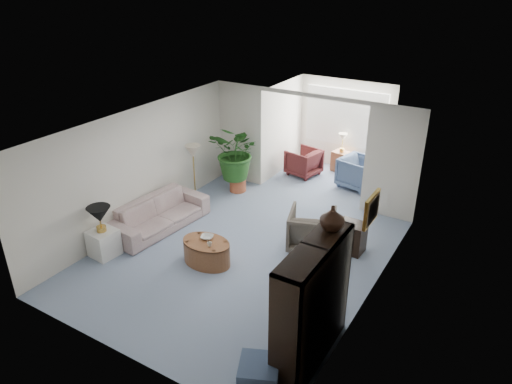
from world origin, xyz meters
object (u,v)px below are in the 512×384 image
Objects in this scene: entertainment_cabinet at (312,304)px; plant_pot at (238,185)px; coffee_table at (207,252)px; sunroom_table at (341,161)px; floor_lamp at (193,151)px; coffee_bowl at (207,237)px; cabinet_urn at (332,218)px; framed_picture at (373,210)px; wingback_chair at (312,230)px; end_table at (104,243)px; sunroom_chair_blue at (358,173)px; sofa at (159,214)px; sunroom_chair_maroon at (304,162)px; side_table_dark at (351,237)px; table_lamp at (99,215)px; ottoman at (259,376)px; coffee_cup at (209,244)px.

plant_pot is (-3.84, 4.06, -0.74)m from entertainment_cabinet.
sunroom_table reaches higher than coffee_table.
sunroom_table is (2.22, 3.48, -0.98)m from floor_lamp.
cabinet_urn is (2.68, -0.74, 1.50)m from coffee_bowl.
plant_pot is at bearing -124.21° from sunroom_table.
framed_picture is 2.19m from wingback_chair.
floor_lamp is 1.56× the size of coffee_bowl.
sunroom_chair_blue is (3.05, 5.45, 0.12)m from end_table.
coffee_bowl is (1.77, 0.90, 0.22)m from end_table.
sofa is 4.06× the size of sunroom_table.
floor_lamp reaches higher than sunroom_table.
coffee_bowl is at bearing 14.58° from sunroom_chair_maroon.
framed_picture reaches higher than sunroom_table.
floor_lamp reaches higher than coffee_bowl.
side_table_dark is 1.74× the size of cabinet_urn.
coffee_bowl is at bearing -173.95° from framed_picture.
table_lamp is 4.75m from side_table_dark.
entertainment_cabinet reaches higher than ottoman.
side_table_dark is (3.76, 1.21, -0.02)m from sofa.
plant_pot is at bearing 160.90° from side_table_dark.
side_table_dark is 0.78× the size of sunroom_chair_maroon.
entertainment_cabinet is at bearing -46.60° from plant_pot.
table_lamp is at bearing 175.59° from entertainment_cabinet.
end_table is 5.67m from sunroom_chair_maroon.
entertainment_cabinet is (4.38, -3.07, -0.35)m from floor_lamp.
entertainment_cabinet reaches higher than sunroom_chair_blue.
wingback_chair is (3.19, -0.47, -0.85)m from floor_lamp.
entertainment_cabinet is at bearing 69.65° from ottoman.
cabinet_urn is 5.55m from plant_pot.
plant_pot is (-3.52, 4.92, -0.04)m from ottoman.
cabinet_urn reaches higher than end_table.
plant_pot is at bearing 80.67° from table_lamp.
coffee_cup is at bearing 138.66° from ottoman.
end_table is 2.90m from floor_lamp.
framed_picture is at bearing 8.13° from coffee_table.
sunroom_chair_maroon is at bearing 74.14° from table_lamp.
plant_pot is (-1.16, 2.82, -0.32)m from coffee_bowl.
table_lamp is 3.99m from wingback_chair.
coffee_bowl is 2.98m from entertainment_cabinet.
sofa reaches higher than coffee_cup.
sunroom_table is at bearing -94.24° from wingback_chair.
table_lamp reaches higher than sofa.
coffee_table reaches higher than plant_pot.
end_table reaches higher than ottoman.
table_lamp is at bearing -153.19° from coffee_bowl.
sofa is 6.32× the size of cabinet_urn.
coffee_bowl is (1.77, 0.90, -0.40)m from table_lamp.
coffee_cup is 0.11× the size of sunroom_chair_blue.
sofa is 1.90m from coffee_cup.
floor_lamp is 4.24m from sunroom_table.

